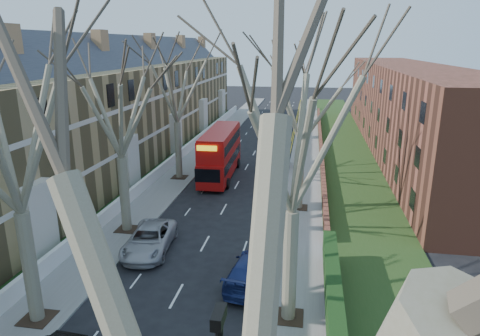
% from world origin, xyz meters
% --- Properties ---
extents(pavement_left, '(3.00, 102.00, 0.12)m').
position_xyz_m(pavement_left, '(-6.00, 39.00, 0.06)').
color(pavement_left, slate).
rests_on(pavement_left, ground).
extents(pavement_right, '(3.00, 102.00, 0.12)m').
position_xyz_m(pavement_right, '(6.00, 39.00, 0.06)').
color(pavement_right, slate).
rests_on(pavement_right, ground).
extents(terrace_left, '(9.70, 78.00, 13.60)m').
position_xyz_m(terrace_left, '(-13.65, 31.00, 5.53)').
color(terrace_left, olive).
rests_on(terrace_left, ground).
extents(flats_right, '(13.97, 54.00, 10.00)m').
position_xyz_m(flats_right, '(17.46, 43.00, 4.98)').
color(flats_right, brown).
rests_on(flats_right, ground).
extents(front_wall_left, '(0.30, 78.00, 1.00)m').
position_xyz_m(front_wall_left, '(-7.65, 31.00, 0.62)').
color(front_wall_left, white).
rests_on(front_wall_left, ground).
extents(grass_verge_right, '(6.00, 102.00, 0.06)m').
position_xyz_m(grass_verge_right, '(10.50, 39.00, 0.15)').
color(grass_verge_right, '#233E16').
rests_on(grass_verge_right, ground).
extents(tree_left_mid, '(10.50, 10.50, 14.71)m').
position_xyz_m(tree_left_mid, '(-5.70, 6.00, 9.56)').
color(tree_left_mid, '#776E55').
rests_on(tree_left_mid, ground).
extents(tree_left_far, '(10.15, 10.15, 14.22)m').
position_xyz_m(tree_left_far, '(-5.70, 16.00, 9.24)').
color(tree_left_far, '#776E55').
rests_on(tree_left_far, ground).
extents(tree_left_dist, '(10.50, 10.50, 14.71)m').
position_xyz_m(tree_left_dist, '(-5.70, 28.00, 9.56)').
color(tree_left_dist, '#776E55').
rests_on(tree_left_dist, ground).
extents(tree_right_near, '(10.85, 10.85, 15.20)m').
position_xyz_m(tree_right_near, '(5.70, -6.00, 9.86)').
color(tree_right_near, '#776E55').
rests_on(tree_right_near, ground).
extents(tree_right_mid, '(10.50, 10.50, 14.71)m').
position_xyz_m(tree_right_mid, '(5.70, 8.00, 9.56)').
color(tree_right_mid, '#776E55').
rests_on(tree_right_mid, ground).
extents(tree_right_far, '(10.15, 10.15, 14.22)m').
position_xyz_m(tree_right_far, '(5.70, 22.00, 9.24)').
color(tree_right_far, '#776E55').
rests_on(tree_right_far, ground).
extents(double_decker_bus, '(2.96, 10.68, 4.45)m').
position_xyz_m(double_decker_bus, '(-1.97, 29.24, 2.19)').
color(double_decker_bus, '#A30D0B').
rests_on(double_decker_bus, ground).
extents(car_left_far, '(3.01, 5.67, 1.52)m').
position_xyz_m(car_left_far, '(-3.11, 13.49, 0.76)').
color(car_left_far, '#A3A1A7').
rests_on(car_left_far, ground).
extents(car_right_near, '(2.81, 5.52, 1.53)m').
position_xyz_m(car_right_near, '(3.62, 10.92, 0.77)').
color(car_right_near, navy).
rests_on(car_right_near, ground).
extents(car_right_mid, '(1.94, 3.99, 1.31)m').
position_xyz_m(car_right_mid, '(3.70, 23.45, 0.66)').
color(car_right_mid, gray).
rests_on(car_right_mid, ground).
extents(car_right_far, '(1.66, 3.99, 1.28)m').
position_xyz_m(car_right_far, '(3.54, 33.20, 0.64)').
color(car_right_far, black).
rests_on(car_right_far, ground).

